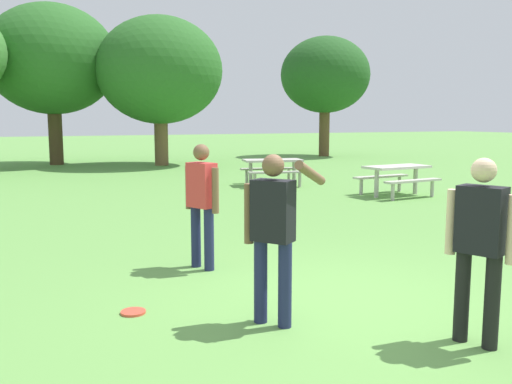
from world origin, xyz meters
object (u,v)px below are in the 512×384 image
Objects in this scene: person_catcher at (480,239)px; tree_back_left at (325,75)px; frisbee at (133,312)px; picnic_table_far at (273,166)px; tree_far_right at (52,60)px; tree_slender_mid at (160,71)px; person_thrower at (202,198)px; person_bystander at (274,226)px; picnic_table_near at (397,174)px.

tree_back_left reaches higher than person_catcher.
picnic_table_far is at bearing 56.95° from frisbee.
person_catcher is 21.84m from tree_far_right.
tree_slender_mid is (4.70, 17.36, 3.90)m from frisbee.
person_catcher is (1.40, -3.32, 0.00)m from person_thrower.
tree_far_right is 4.58m from tree_slender_mid.
person_bystander is at bearing -100.95° from tree_slender_mid.
person_bystander is at bearing -115.56° from picnic_table_far.
person_thrower is at bearing -124.97° from tree_back_left.
person_bystander reaches higher than picnic_table_far.
frisbee is (-2.59, 1.99, -0.93)m from person_catcher.
person_catcher is 0.84× the size of picnic_table_far.
person_catcher is 24.52m from tree_back_left.
tree_far_right reaches higher than person_catcher.
person_bystander is (-0.01, -2.16, 0.02)m from person_thrower.
picnic_table_far is 12.23m from tree_far_right.
frisbee is 18.40m from tree_slender_mid.
frisbee is 9.86m from picnic_table_near.
person_thrower is 2.01m from frisbee.
person_thrower is 1.00× the size of person_catcher.
frisbee is 0.13× the size of picnic_table_far.
person_thrower is 0.90× the size of picnic_table_near.
tree_back_left reaches higher than tree_slender_mid.
tree_back_left is at bearing 57.98° from person_bystander.
person_catcher is at bearing -106.82° from picnic_table_far.
tree_far_right is 13.24m from tree_back_left.
person_thrower is 18.50m from tree_far_right.
tree_slender_mid is (-1.26, 8.21, 3.35)m from picnic_table_far.
tree_slender_mid reaches higher than picnic_table_far.
picnic_table_near is at bearing -74.45° from tree_slender_mid.
person_thrower reaches higher than picnic_table_near.
person_bystander is at bearing 140.74° from person_catcher.
person_bystander reaches higher than picnic_table_near.
frisbee is at bearing -143.35° from picnic_table_near.
tree_back_left is (12.73, 20.36, 3.20)m from person_bystander.
tree_slender_mid is at bearing 98.71° from picnic_table_far.
tree_far_right is at bearing 88.03° from frisbee.
person_bystander is 1.73m from frisbee.
picnic_table_near is at bearing 34.12° from person_thrower.
picnic_table_near is 15.89m from tree_far_right.
person_thrower is 2.16m from person_bystander.
person_bystander is 0.27× the size of tree_slender_mid.
person_bystander is 9.50m from picnic_table_near.
picnic_table_far is (5.96, 9.15, 0.55)m from frisbee.
person_bystander is at bearing -90.17° from person_thrower.
tree_back_left is (13.24, 0.03, -0.23)m from tree_far_right.
tree_far_right reaches higher than tree_slender_mid.
person_thrower is 6.48× the size of frisbee.
frisbee is at bearing 144.61° from person_bystander.
tree_far_right is at bearing 91.63° from person_thrower.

